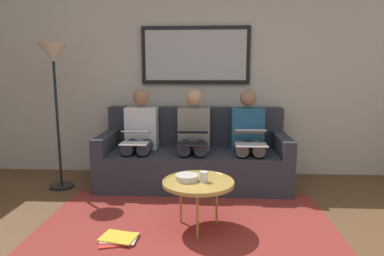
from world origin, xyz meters
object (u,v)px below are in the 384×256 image
object	(u,v)px
person_middle	(194,135)
person_right	(140,134)
standing_lamp	(54,69)
cup	(204,177)
laptop_white	(136,137)
coffee_table	(198,183)
magazine_stack	(118,239)
couch	(194,158)
laptop_silver	(250,138)
person_left	(248,135)
framed_mirror	(196,55)
laptop_black	(193,137)
bowl	(187,178)

from	to	relation	value
person_middle	person_right	world-z (taller)	same
standing_lamp	cup	bearing A→B (deg)	150.64
laptop_white	coffee_table	bearing A→B (deg)	129.42
cup	laptop_white	world-z (taller)	laptop_white
magazine_stack	standing_lamp	size ratio (longest dim) A/B	0.20
couch	laptop_silver	size ratio (longest dim) A/B	5.81
coffee_table	laptop_silver	size ratio (longest dim) A/B	1.64
person_left	standing_lamp	bearing A→B (deg)	5.19
person_right	magazine_stack	bearing A→B (deg)	94.23
framed_mirror	standing_lamp	bearing A→B (deg)	22.93
cup	person_right	xyz separation A→B (m)	(0.79, -1.15, 0.14)
person_middle	standing_lamp	distance (m)	1.74
framed_mirror	laptop_black	distance (m)	1.16
bowl	laptop_silver	bearing A→B (deg)	-125.43
bowl	laptop_white	bearing A→B (deg)	-53.66
couch	laptop_white	world-z (taller)	couch
magazine_stack	coffee_table	bearing A→B (deg)	-156.68
laptop_silver	standing_lamp	distance (m)	2.31
cup	framed_mirror	bearing A→B (deg)	-84.79
laptop_black	laptop_silver	bearing A→B (deg)	-178.77
couch	laptop_silver	world-z (taller)	couch
laptop_black	laptop_white	bearing A→B (deg)	0.29
person_left	laptop_black	world-z (taller)	person_left
couch	laptop_white	distance (m)	0.78
cup	laptop_black	size ratio (longest dim) A/B	0.27
magazine_stack	person_right	bearing A→B (deg)	-85.77
laptop_silver	laptop_black	world-z (taller)	laptop_silver
person_left	standing_lamp	size ratio (longest dim) A/B	0.69
couch	person_right	world-z (taller)	person_right
person_right	standing_lamp	xyz separation A→B (m)	(0.91, 0.20, 0.76)
magazine_stack	cup	bearing A→B (deg)	-158.45
magazine_stack	bowl	bearing A→B (deg)	-151.15
framed_mirror	cup	xyz separation A→B (m)	(-0.15, 1.61, -1.08)
coffee_table	magazine_stack	distance (m)	0.79
couch	coffee_table	size ratio (longest dim) A/B	3.55
couch	person_left	distance (m)	0.71
framed_mirror	bowl	distance (m)	1.93
magazine_stack	standing_lamp	xyz separation A→B (m)	(1.02, -1.22, 1.35)
person_left	laptop_white	bearing A→B (deg)	11.01
person_left	laptop_silver	distance (m)	0.23
laptop_silver	person_middle	bearing A→B (deg)	-19.93
person_middle	laptop_black	size ratio (longest dim) A/B	3.37
couch	laptop_black	xyz separation A→B (m)	(0.00, 0.31, 0.31)
standing_lamp	person_right	bearing A→B (deg)	-167.67
cup	laptop_white	size ratio (longest dim) A/B	0.27
laptop_silver	couch	bearing A→B (deg)	-25.17
laptop_silver	laptop_black	bearing A→B (deg)	1.23
cup	person_right	distance (m)	1.40
couch	bowl	xyz separation A→B (m)	(-0.00, 1.19, 0.14)
cup	standing_lamp	size ratio (longest dim) A/B	0.05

